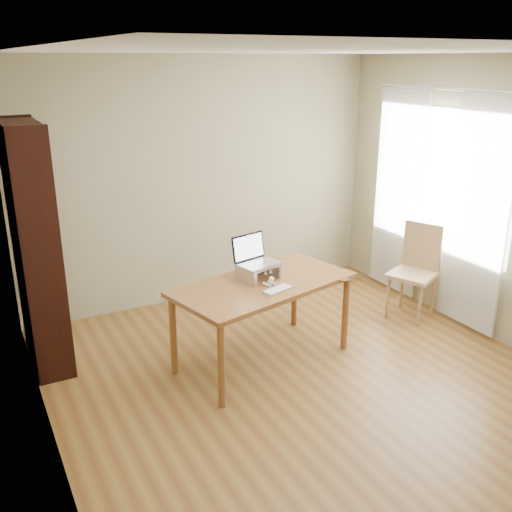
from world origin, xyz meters
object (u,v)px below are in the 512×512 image
Objects in this scene: bookshelf at (36,247)px; keyboard at (277,290)px; desk at (263,291)px; cat at (255,272)px; chair at (419,268)px; laptop at (255,256)px.

bookshelf is 7.29× the size of keyboard.
desk is (1.67, -0.93, -0.39)m from bookshelf.
cat is at bearing -26.48° from bookshelf.
desk is at bearing -92.80° from cat.
chair is at bearing -5.30° from keyboard.
bookshelf is 2.18× the size of chair.
desk is at bearing -103.25° from laptop.
laptop is 0.40m from keyboard.
chair is (3.55, -0.83, -0.53)m from bookshelf.
laptop is at bearing -25.33° from bookshelf.
laptop reaches higher than desk.
laptop reaches higher than chair.
bookshelf is 1.85m from cat.
cat is (-0.04, 0.33, 0.05)m from keyboard.
laptop is 0.40× the size of chair.
chair is (1.86, 0.32, -0.24)m from keyboard.
cat is 0.49× the size of chair.
chair reaches higher than keyboard.
keyboard is 1.91m from chair.
laptop is 0.82× the size of cat.
desk is 0.24m from keyboard.
keyboard reaches higher than desk.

